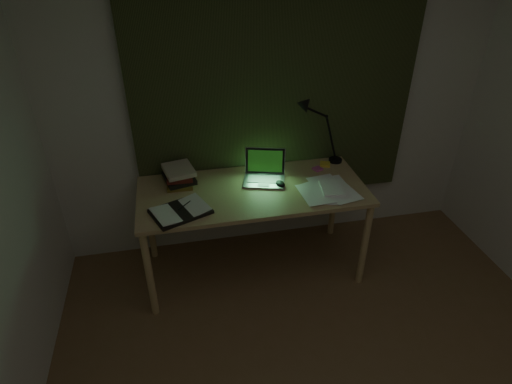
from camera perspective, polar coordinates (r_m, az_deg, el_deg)
wall_back at (r=3.41m, az=2.53°, el=11.67°), size 3.50×0.00×2.50m
curtain at (r=3.31m, az=2.79°, el=14.68°), size 2.20×0.06×2.00m
desk at (r=3.39m, az=-0.42°, el=-5.20°), size 1.69×0.74×0.77m
laptop at (r=3.20m, az=1.11°, el=3.04°), size 0.39×0.42×0.22m
open_textbook at (r=2.95m, az=-10.04°, el=-2.48°), size 0.45×0.39×0.03m
book_stack at (r=3.27m, az=-10.25°, el=2.22°), size 0.24×0.27×0.13m
loose_papers at (r=3.20m, az=9.06°, el=0.51°), size 0.35×0.37×0.02m
mouse at (r=3.21m, az=3.27°, el=1.09°), size 0.08×0.11×0.04m
sticky_yellow at (r=3.54m, az=9.19°, el=3.68°), size 0.10×0.10×0.02m
sticky_pink at (r=3.46m, az=8.21°, el=3.07°), size 0.09×0.09×0.01m
desk_lamp at (r=3.49m, az=10.98°, el=8.30°), size 0.43×0.35×0.59m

